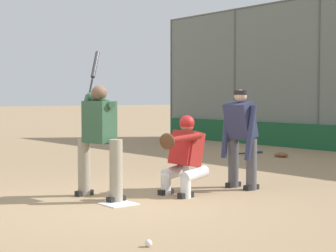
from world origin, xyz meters
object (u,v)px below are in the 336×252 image
(umpire_home, at_px, (241,136))
(spare_bat_first_base_side, at_px, (253,152))
(baseball_loose, at_px, (148,243))
(catcher_behind_plate, at_px, (183,154))
(batter_at_plate, at_px, (99,137))
(fielding_glove_on_dirt, at_px, (281,155))

(umpire_home, bearing_deg, spare_bat_first_base_side, -53.96)
(spare_bat_first_base_side, relative_size, baseball_loose, 11.58)
(catcher_behind_plate, bearing_deg, umpire_home, -103.83)
(batter_at_plate, distance_m, spare_bat_first_base_side, 7.34)
(umpire_home, height_order, baseball_loose, umpire_home)
(umpire_home, xyz_separation_m, baseball_loose, (-1.91, 3.28, -0.82))
(umpire_home, xyz_separation_m, fielding_glove_on_dirt, (2.72, -4.25, -0.80))
(batter_at_plate, relative_size, spare_bat_first_base_side, 2.57)
(umpire_home, bearing_deg, fielding_glove_on_dirt, -62.11)
(spare_bat_first_base_side, xyz_separation_m, baseball_loose, (-5.66, 7.63, 0.00))
(batter_at_plate, xyz_separation_m, catcher_behind_plate, (-0.52, -1.17, -0.28))
(catcher_behind_plate, bearing_deg, batter_at_plate, 59.60)
(spare_bat_first_base_side, bearing_deg, fielding_glove_on_dirt, -91.63)
(umpire_home, bearing_deg, batter_at_plate, 68.95)
(catcher_behind_plate, bearing_deg, spare_bat_first_base_side, -62.89)
(catcher_behind_plate, relative_size, umpire_home, 0.75)
(batter_at_plate, height_order, fielding_glove_on_dirt, batter_at_plate)
(fielding_glove_on_dirt, bearing_deg, spare_bat_first_base_side, -5.29)
(batter_at_plate, relative_size, umpire_home, 1.37)
(baseball_loose, bearing_deg, umpire_home, -59.74)
(fielding_glove_on_dirt, bearing_deg, baseball_loose, 121.57)
(fielding_glove_on_dirt, bearing_deg, batter_at_plate, 107.49)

